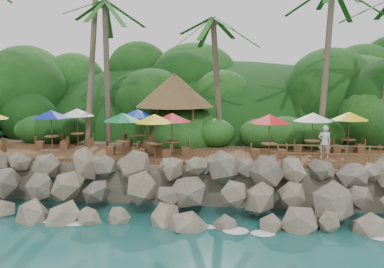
# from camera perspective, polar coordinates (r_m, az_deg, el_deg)

# --- Properties ---
(ground) EXTENTS (140.00, 140.00, 0.00)m
(ground) POSITION_cam_1_polar(r_m,az_deg,el_deg) (18.62, -2.40, -12.96)
(ground) COLOR #19514F
(ground) RESTS_ON ground
(land_base) EXTENTS (32.00, 25.20, 2.10)m
(land_base) POSITION_cam_1_polar(r_m,az_deg,el_deg) (33.75, 2.15, -1.67)
(land_base) COLOR gray
(land_base) RESTS_ON ground
(jungle_hill) EXTENTS (44.80, 28.00, 15.40)m
(jungle_hill) POSITION_cam_1_polar(r_m,az_deg,el_deg) (41.30, 3.07, -1.41)
(jungle_hill) COLOR #143811
(jungle_hill) RESTS_ON ground
(seawall) EXTENTS (29.00, 4.00, 2.30)m
(seawall) POSITION_cam_1_polar(r_m,az_deg,el_deg) (20.14, -1.45, -7.90)
(seawall) COLOR gray
(seawall) RESTS_ON ground
(terrace) EXTENTS (26.00, 5.00, 0.20)m
(terrace) POSITION_cam_1_polar(r_m,az_deg,el_deg) (23.76, 0.00, -2.87)
(terrace) COLOR brown
(terrace) RESTS_ON land_base
(jungle_foliage) EXTENTS (44.00, 16.00, 12.00)m
(jungle_foliage) POSITION_cam_1_polar(r_m,az_deg,el_deg) (32.96, 1.98, -3.76)
(jungle_foliage) COLOR #143811
(jungle_foliage) RESTS_ON ground
(foam_line) EXTENTS (25.20, 0.80, 0.06)m
(foam_line) POSITION_cam_1_polar(r_m,az_deg,el_deg) (18.88, -2.24, -12.55)
(foam_line) COLOR white
(foam_line) RESTS_ON ground
(palapa) EXTENTS (5.15, 5.15, 4.60)m
(palapa) POSITION_cam_1_polar(r_m,az_deg,el_deg) (27.08, -2.45, 6.08)
(palapa) COLOR brown
(palapa) RESTS_ON ground
(dining_clusters) EXTENTS (22.86, 5.38, 2.36)m
(dining_clusters) POSITION_cam_1_polar(r_m,az_deg,el_deg) (23.72, -4.36, 2.12)
(dining_clusters) COLOR brown
(dining_clusters) RESTS_ON terrace
(railing) EXTENTS (7.20, 0.10, 1.00)m
(railing) POSITION_cam_1_polar(r_m,az_deg,el_deg) (21.72, 20.47, -2.48)
(railing) COLOR brown
(railing) RESTS_ON terrace
(waiter) EXTENTS (0.67, 0.45, 1.79)m
(waiter) POSITION_cam_1_polar(r_m,az_deg,el_deg) (23.01, 17.81, -1.08)
(waiter) COLOR silver
(waiter) RESTS_ON terrace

